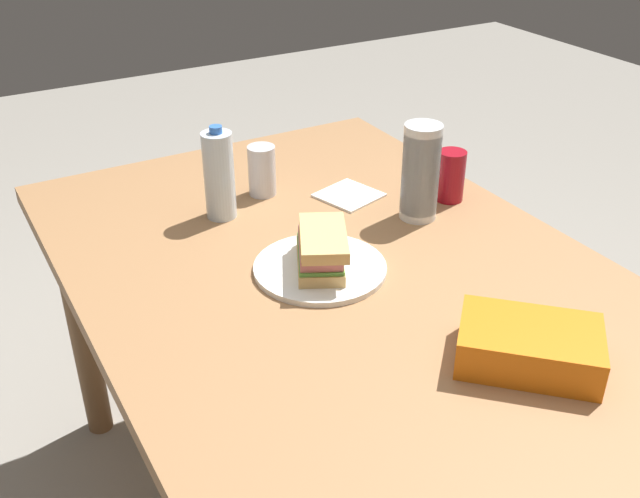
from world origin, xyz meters
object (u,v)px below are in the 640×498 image
object	(u,v)px
dining_table	(351,317)
water_bottle_tall	(219,175)
soda_can_silver	(262,171)
paper_plate	(320,268)
plastic_cup_stack	(421,172)
chip_bag	(529,346)
sandwich	(321,249)
soda_can_red	(451,176)

from	to	relation	value
dining_table	water_bottle_tall	distance (m)	0.44
soda_can_silver	paper_plate	bearing A→B (deg)	-8.34
water_bottle_tall	plastic_cup_stack	distance (m)	0.45
water_bottle_tall	soda_can_silver	world-z (taller)	water_bottle_tall
dining_table	plastic_cup_stack	xyz separation A→B (m)	(-0.15, 0.27, 0.20)
dining_table	paper_plate	distance (m)	0.12
dining_table	plastic_cup_stack	bearing A→B (deg)	119.51
dining_table	paper_plate	bearing A→B (deg)	-146.48
paper_plate	soda_can_silver	bearing A→B (deg)	171.66
paper_plate	soda_can_silver	distance (m)	0.38
plastic_cup_stack	paper_plate	bearing A→B (deg)	-73.23
paper_plate	chip_bag	bearing A→B (deg)	19.98
chip_bag	soda_can_silver	size ratio (longest dim) A/B	1.89
chip_bag	water_bottle_tall	world-z (taller)	water_bottle_tall
dining_table	sandwich	xyz separation A→B (m)	(-0.06, -0.04, 0.14)
plastic_cup_stack	dining_table	bearing A→B (deg)	-60.49
soda_can_red	water_bottle_tall	size ratio (longest dim) A/B	0.56
soda_can_red	water_bottle_tall	distance (m)	0.54
water_bottle_tall	plastic_cup_stack	xyz separation A→B (m)	(0.23, 0.39, 0.01)
sandwich	chip_bag	xyz separation A→B (m)	(0.42, 0.15, -0.02)
paper_plate	plastic_cup_stack	xyz separation A→B (m)	(-0.09, 0.31, 0.10)
water_bottle_tall	sandwich	bearing A→B (deg)	13.38
sandwich	soda_can_silver	xyz separation A→B (m)	(-0.38, 0.06, 0.01)
paper_plate	chip_bag	xyz separation A→B (m)	(0.42, 0.15, 0.03)
chip_bag	plastic_cup_stack	distance (m)	0.55
chip_bag	plastic_cup_stack	bearing A→B (deg)	117.42
soda_can_silver	dining_table	bearing A→B (deg)	-2.07
dining_table	chip_bag	world-z (taller)	chip_bag
soda_can_red	soda_can_silver	world-z (taller)	same
dining_table	soda_can_silver	size ratio (longest dim) A/B	12.67
water_bottle_tall	plastic_cup_stack	size ratio (longest dim) A/B	0.98
dining_table	soda_can_red	distance (m)	0.46
dining_table	paper_plate	xyz separation A→B (m)	(-0.06, -0.04, 0.10)
water_bottle_tall	soda_can_silver	size ratio (longest dim) A/B	1.78
chip_bag	sandwich	bearing A→B (deg)	154.23
plastic_cup_stack	water_bottle_tall	bearing A→B (deg)	-120.25
sandwich	soda_can_red	world-z (taller)	soda_can_red
paper_plate	water_bottle_tall	xyz separation A→B (m)	(-0.32, -0.08, 0.10)
paper_plate	plastic_cup_stack	world-z (taller)	plastic_cup_stack
chip_bag	water_bottle_tall	distance (m)	0.78
dining_table	paper_plate	world-z (taller)	paper_plate
dining_table	water_bottle_tall	xyz separation A→B (m)	(-0.38, -0.12, 0.19)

